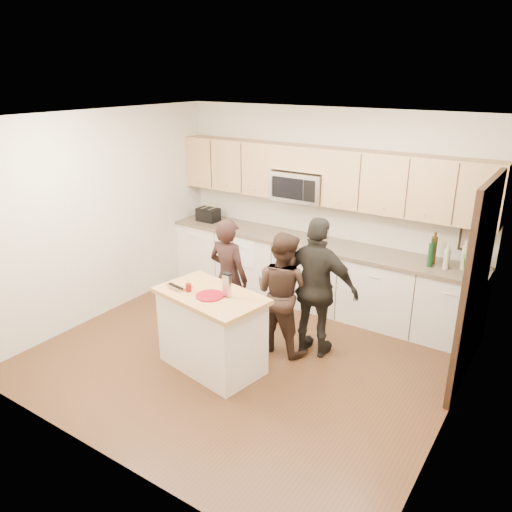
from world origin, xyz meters
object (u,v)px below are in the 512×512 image
Objects in this scene: island at (212,330)px; toaster at (208,215)px; woman_left at (229,277)px; woman_center at (283,293)px; woman_right at (317,288)px.

toaster is (-1.67, 2.05, 0.59)m from island.
toaster is at bearing -42.18° from woman_left.
toaster is at bearing 138.95° from island.
woman_right is (0.37, 0.13, 0.10)m from woman_center.
woman_center is (0.44, 0.77, 0.27)m from island.
toaster is 0.23× the size of woman_center.
woman_center is at bearing -31.31° from toaster.
woman_center reaches higher than toaster.
island is at bearing 44.25° from woman_right.
island is 0.87× the size of woman_left.
toaster is at bearing -26.34° from woman_center.
woman_center is at bearing 69.99° from island.
woman_right is at bearing -24.84° from toaster.
woman_right reaches higher than woman_left.
island is 1.27m from woman_right.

